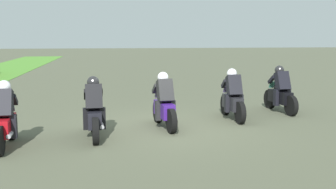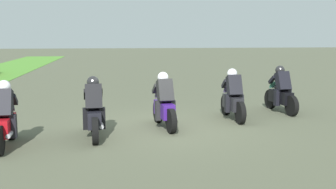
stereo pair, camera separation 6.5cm
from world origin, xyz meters
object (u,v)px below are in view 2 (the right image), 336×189
(rider_lane_d, at_px, (94,112))
(rider_lane_e, at_px, (5,120))
(rider_lane_c, at_px, (164,105))
(rider_lane_b, at_px, (233,99))
(rider_lane_a, at_px, (281,93))

(rider_lane_d, distance_m, rider_lane_e, 2.05)
(rider_lane_d, relative_size, rider_lane_e, 1.00)
(rider_lane_d, xyz_separation_m, rider_lane_e, (-0.67, 1.94, 0.00))
(rider_lane_c, distance_m, rider_lane_d, 2.04)
(rider_lane_b, bearing_deg, rider_lane_a, -66.07)
(rider_lane_a, relative_size, rider_lane_e, 1.00)
(rider_lane_b, bearing_deg, rider_lane_e, 109.81)
(rider_lane_a, xyz_separation_m, rider_lane_b, (-0.92, 1.85, 0.00))
(rider_lane_b, height_order, rider_lane_e, same)
(rider_lane_d, bearing_deg, rider_lane_b, -71.09)
(rider_lane_b, distance_m, rider_lane_d, 4.36)
(rider_lane_a, bearing_deg, rider_lane_d, 107.81)
(rider_lane_c, bearing_deg, rider_lane_e, 103.62)
(rider_lane_a, height_order, rider_lane_c, same)
(rider_lane_c, bearing_deg, rider_lane_b, -76.68)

